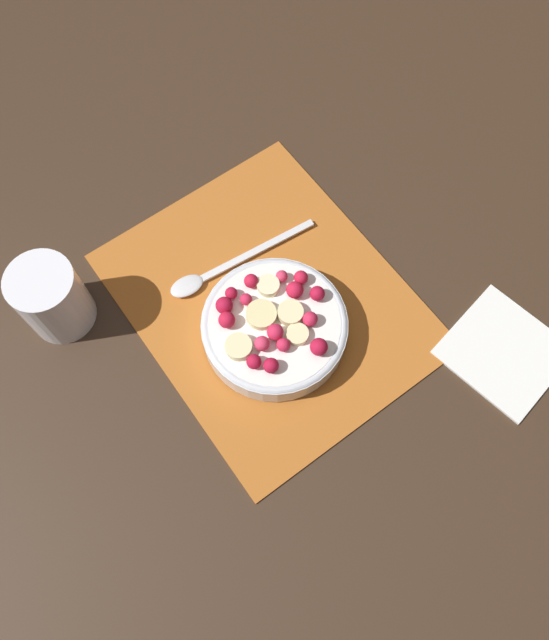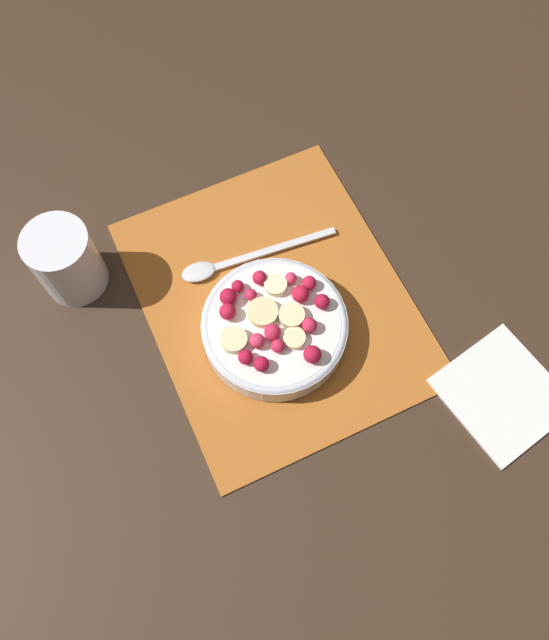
{
  "view_description": "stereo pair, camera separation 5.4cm",
  "coord_description": "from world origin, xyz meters",
  "px_view_note": "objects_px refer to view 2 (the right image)",
  "views": [
    {
      "loc": [
        -0.27,
        0.19,
        0.72
      ],
      "look_at": [
        -0.04,
        0.02,
        0.05
      ],
      "focal_mm": 35.0,
      "sensor_mm": 36.0,
      "label": 1
    },
    {
      "loc": [
        -0.3,
        0.14,
        0.72
      ],
      "look_at": [
        -0.04,
        0.02,
        0.05
      ],
      "focal_mm": 35.0,
      "sensor_mm": 36.0,
      "label": 2
    }
  ],
  "objects_px": {
    "fruit_bowl": "(274,326)",
    "spoon": "(228,263)",
    "drinking_glass": "(66,261)",
    "napkin": "(503,393)"
  },
  "relations": [
    {
      "from": "napkin",
      "to": "spoon",
      "type": "bearing_deg",
      "value": 37.53
    },
    {
      "from": "drinking_glass",
      "to": "napkin",
      "type": "bearing_deg",
      "value": -131.29
    },
    {
      "from": "spoon",
      "to": "drinking_glass",
      "type": "bearing_deg",
      "value": -13.96
    },
    {
      "from": "drinking_glass",
      "to": "napkin",
      "type": "relative_size",
      "value": 0.65
    },
    {
      "from": "fruit_bowl",
      "to": "spoon",
      "type": "xyz_separation_m",
      "value": [
        0.11,
        0.01,
        -0.02
      ]
    },
    {
      "from": "fruit_bowl",
      "to": "spoon",
      "type": "height_order",
      "value": "fruit_bowl"
    },
    {
      "from": "spoon",
      "to": "napkin",
      "type": "bearing_deg",
      "value": 133.11
    },
    {
      "from": "fruit_bowl",
      "to": "spoon",
      "type": "relative_size",
      "value": 0.84
    },
    {
      "from": "spoon",
      "to": "fruit_bowl",
      "type": "bearing_deg",
      "value": 102.34
    },
    {
      "from": "drinking_glass",
      "to": "spoon",
      "type": "bearing_deg",
      "value": -109.54
    }
  ]
}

